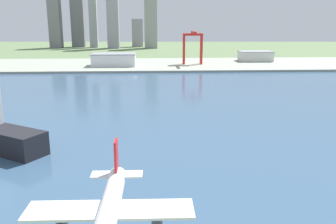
% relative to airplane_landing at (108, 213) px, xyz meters
% --- Properties ---
extents(ground_plane, '(2400.00, 2400.00, 0.00)m').
position_rel_airplane_landing_xyz_m(ground_plane, '(2.66, 228.01, -24.25)').
color(ground_plane, '#5F764D').
extents(water_bay, '(840.00, 360.00, 0.15)m').
position_rel_airplane_landing_xyz_m(water_bay, '(2.66, 168.01, -24.18)').
color(water_bay, '#385675').
rests_on(water_bay, ground).
extents(industrial_pier, '(840.00, 140.00, 2.50)m').
position_rel_airplane_landing_xyz_m(industrial_pier, '(2.66, 418.01, -23.00)').
color(industrial_pier, '#969C8D').
rests_on(industrial_pier, ground).
extents(airplane_landing, '(30.95, 36.22, 12.20)m').
position_rel_airplane_landing_xyz_m(airplane_landing, '(0.00, 0.00, 0.00)').
color(airplane_landing, white).
extents(port_crane_red, '(24.91, 36.46, 41.63)m').
position_rel_airplane_landing_xyz_m(port_crane_red, '(63.62, 409.02, 7.91)').
color(port_crane_red, red).
rests_on(port_crane_red, industrial_pier).
extents(warehouse_main, '(53.90, 33.12, 15.23)m').
position_rel_airplane_landing_xyz_m(warehouse_main, '(-35.84, 398.36, -14.11)').
color(warehouse_main, white).
rests_on(warehouse_main, industrial_pier).
extents(warehouse_annex, '(44.29, 29.30, 13.71)m').
position_rel_airplane_landing_xyz_m(warehouse_annex, '(154.69, 440.49, -14.88)').
color(warehouse_annex, silver).
rests_on(warehouse_annex, industrial_pier).
extents(distant_skyline, '(226.66, 67.49, 156.19)m').
position_rel_airplane_landing_xyz_m(distant_skyline, '(-86.85, 741.04, 42.36)').
color(distant_skyline, slate).
rests_on(distant_skyline, ground).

